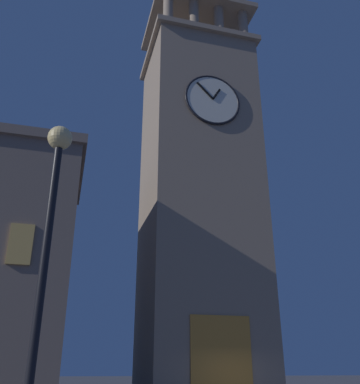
{
  "coord_description": "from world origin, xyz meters",
  "views": [
    {
      "loc": [
        8.37,
        18.36,
        1.4
      ],
      "look_at": [
        1.81,
        -5.85,
        11.96
      ],
      "focal_mm": 39.68,
      "sensor_mm": 36.0,
      "label": 1
    }
  ],
  "objects": [
    {
      "name": "clocktower",
      "position": [
        0.52,
        -5.83,
        12.02
      ],
      "size": [
        7.42,
        6.68,
        29.63
      ],
      "color": "gray",
      "rests_on": "ground_plane"
    },
    {
      "name": "street_lamp",
      "position": [
        8.72,
        11.31,
        3.81
      ],
      "size": [
        0.44,
        0.44,
        5.51
      ],
      "color": "black",
      "rests_on": "ground_plane"
    }
  ]
}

